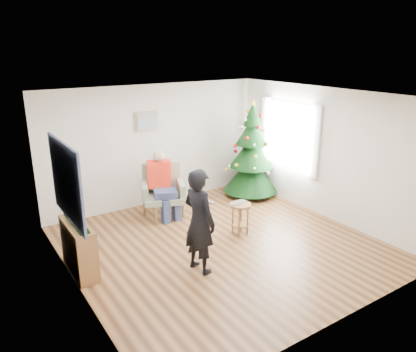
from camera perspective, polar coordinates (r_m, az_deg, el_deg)
floor at (r=7.25m, az=1.98°, el=-9.67°), size 5.00×5.00×0.00m
ceiling at (r=6.47m, az=2.23°, el=11.19°), size 5.00×5.00×0.00m
wall_back at (r=8.83m, az=-7.37°, el=4.30°), size 5.00×0.00×5.00m
wall_front at (r=5.06m, az=18.83°, el=-7.07°), size 5.00×0.00×5.00m
wall_left at (r=5.75m, az=-18.72°, el=-4.03°), size 0.00×5.00×5.00m
wall_right at (r=8.39m, az=16.17°, el=3.02°), size 0.00×5.00×5.00m
window_panel at (r=8.99m, az=11.35°, el=5.65°), size 0.04×1.30×1.40m
curtains at (r=8.97m, az=11.21°, el=5.63°), size 0.05×1.75×1.50m
christmas_tree at (r=9.31m, az=6.12°, el=3.21°), size 1.24×1.24×2.24m
stool at (r=7.55m, az=4.53°, el=-5.98°), size 0.40×0.40×0.59m
laptop at (r=7.44m, az=4.59°, el=-3.83°), size 0.36×0.27×0.03m
armchair at (r=8.36m, az=-6.34°, el=-2.95°), size 1.02×1.00×1.05m
seated_person at (r=8.20m, az=-6.39°, el=-1.01°), size 0.59×0.75×1.37m
standing_man at (r=6.16m, az=-1.24°, el=-6.37°), size 0.50×0.67×1.65m
game_controller at (r=6.11m, az=0.30°, el=-3.74°), size 0.06×0.13×0.04m
console at (r=6.61m, az=-17.70°, el=-9.58°), size 0.30×1.00×0.80m
garland at (r=6.43m, az=-18.05°, el=-6.25°), size 0.14×0.90×0.14m
tapestry at (r=5.95m, az=-19.36°, el=-0.79°), size 0.03×1.50×1.15m
framed_picture at (r=8.60m, az=-8.61°, el=7.63°), size 0.52×0.05×0.42m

